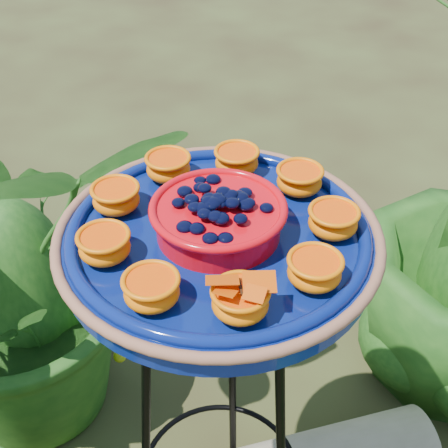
{
  "coord_description": "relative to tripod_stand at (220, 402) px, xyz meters",
  "views": [
    {
      "loc": [
        0.01,
        -0.69,
        1.55
      ],
      "look_at": [
        -0.04,
        0.03,
        0.99
      ],
      "focal_mm": 50.0,
      "sensor_mm": 36.0,
      "label": 1
    }
  ],
  "objects": [
    {
      "name": "tripod_stand",
      "position": [
        0.0,
        0.0,
        0.0
      ],
      "size": [
        0.37,
        0.38,
        0.93
      ],
      "rotation": [
        0.0,
        0.0,
        -0.1
      ],
      "color": "black",
      "rests_on": "ground"
    },
    {
      "name": "feeder_dish",
      "position": [
        0.0,
        -0.0,
        0.41
      ],
      "size": [
        0.51,
        0.51,
        0.11
      ],
      "rotation": [
        0.0,
        0.0,
        -0.1
      ],
      "color": "navy",
      "rests_on": "tripod_stand"
    },
    {
      "name": "shrub_back_left",
      "position": [
        -0.55,
        0.43,
        -0.09
      ],
      "size": [
        1.11,
        1.09,
        0.94
      ],
      "primitive_type": "imported",
      "rotation": [
        0.0,
        0.0,
        0.63
      ],
      "color": "#174412",
      "rests_on": "ground"
    }
  ]
}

